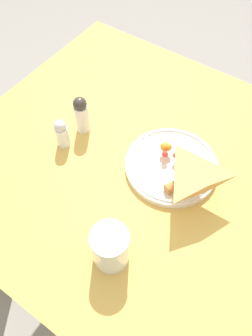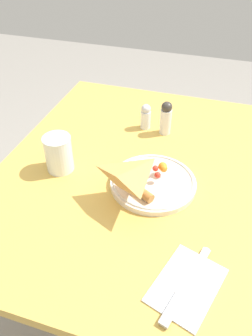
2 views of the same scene
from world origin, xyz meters
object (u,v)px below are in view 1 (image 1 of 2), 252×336
salt_shaker (62,133)px  milk_glass (110,248)px  plate_pizza (172,165)px  dining_table (145,188)px  pepper_shaker (81,115)px

salt_shaker → milk_glass: bearing=147.9°
plate_pizza → salt_shaker: (0.27, 0.09, 0.03)m
salt_shaker → dining_table: bearing=-162.1°
salt_shaker → pepper_shaker: bearing=-99.0°
dining_table → salt_shaker: size_ratio=11.15×
plate_pizza → milk_glass: bearing=91.7°
dining_table → milk_glass: size_ratio=9.07×
dining_table → milk_glass: (-0.07, 0.24, 0.17)m
milk_glass → salt_shaker: (0.28, -0.18, -0.01)m
salt_shaker → pepper_shaker: (-0.01, -0.07, 0.01)m
milk_glass → pepper_shaker: bearing=-42.1°
dining_table → plate_pizza: bearing=-158.3°
dining_table → pepper_shaker: size_ratio=8.56×
plate_pizza → pepper_shaker: pepper_shaker is taller
pepper_shaker → milk_glass: bearing=137.9°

